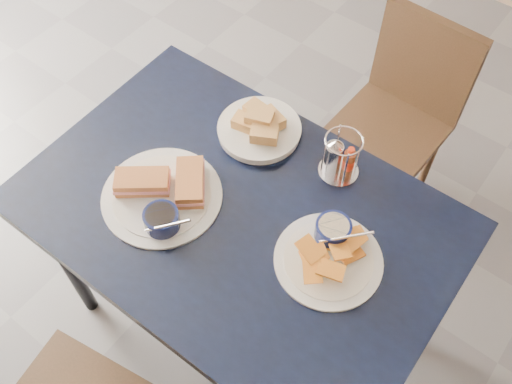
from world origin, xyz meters
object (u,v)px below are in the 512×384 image
Objects in this scene: bread_basket at (259,127)px; condiment_caddy at (339,158)px; chair_far at (403,105)px; plantain_plate at (331,249)px; sandwich_plate at (164,194)px; dining_table at (238,226)px.

bread_basket is 0.25m from condiment_caddy.
chair_far is 0.70m from condiment_caddy.
plantain_plate is at bearing -28.39° from bread_basket.
bread_basket is (0.06, 0.33, 0.00)m from sandwich_plate.
dining_table is 0.91m from chair_far.
bread_basket reaches higher than chair_far.
chair_far is at bearing 102.78° from plantain_plate.
dining_table is at bearing 26.04° from sandwich_plate.
condiment_caddy is (0.13, 0.27, 0.13)m from dining_table.
bread_basket is at bearing 79.71° from sandwich_plate.
bread_basket is 1.72× the size of condiment_caddy.
condiment_caddy is at bearing 49.06° from sandwich_plate.
plantain_plate reaches higher than dining_table.
plantain_plate is at bearing 16.82° from sandwich_plate.
sandwich_plate is (-0.18, -0.09, 0.10)m from dining_table.
plantain_plate is 1.97× the size of condiment_caddy.
condiment_caddy is at bearing -83.99° from chair_far.
sandwich_plate is 0.47m from condiment_caddy.
chair_far is 0.91m from plantain_plate.
sandwich_plate and plantain_plate have the same top height.
chair_far is at bearing 73.63° from bread_basket.
plantain_plate is at bearing 9.89° from dining_table.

